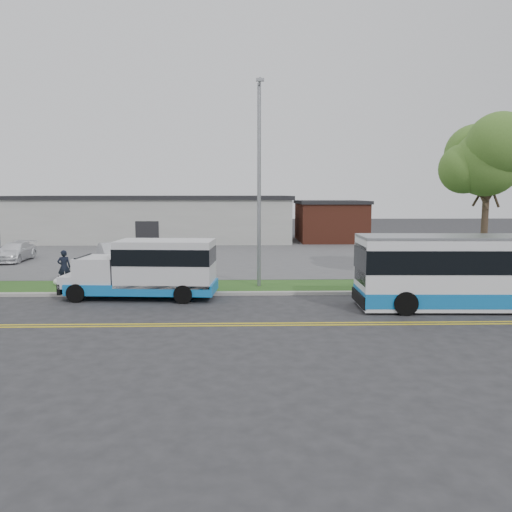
{
  "coord_description": "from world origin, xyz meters",
  "views": [
    {
      "loc": [
        2.24,
        -20.96,
        4.53
      ],
      "look_at": [
        2.85,
        2.48,
        1.6
      ],
      "focal_mm": 35.0,
      "sensor_mm": 36.0,
      "label": 1
    }
  ],
  "objects_px": {
    "shuttle_bus": "(151,267)",
    "parked_car_b": "(15,252)",
    "pedestrian": "(64,267)",
    "tree_east": "(488,159)",
    "streetlight_near": "(259,179)",
    "transit_bus": "(491,272)",
    "parked_car_a": "(115,255)"
  },
  "relations": [
    {
      "from": "streetlight_near",
      "to": "parked_car_b",
      "type": "xyz_separation_m",
      "value": [
        -15.89,
        9.45,
        -4.51
      ]
    },
    {
      "from": "shuttle_bus",
      "to": "pedestrian",
      "type": "relative_size",
      "value": 4.02
    },
    {
      "from": "parked_car_b",
      "to": "tree_east",
      "type": "bearing_deg",
      "value": -21.18
    },
    {
      "from": "transit_bus",
      "to": "parked_car_a",
      "type": "bearing_deg",
      "value": 149.42
    },
    {
      "from": "pedestrian",
      "to": "parked_car_a",
      "type": "distance_m",
      "value": 5.83
    },
    {
      "from": "tree_east",
      "to": "shuttle_bus",
      "type": "height_order",
      "value": "tree_east"
    },
    {
      "from": "shuttle_bus",
      "to": "transit_bus",
      "type": "height_order",
      "value": "transit_bus"
    },
    {
      "from": "tree_east",
      "to": "shuttle_bus",
      "type": "xyz_separation_m",
      "value": [
        -15.76,
        -2.45,
        -4.84
      ]
    },
    {
      "from": "shuttle_bus",
      "to": "parked_car_b",
      "type": "xyz_separation_m",
      "value": [
        -11.13,
        11.62,
        -0.64
      ]
    },
    {
      "from": "pedestrian",
      "to": "parked_car_b",
      "type": "distance_m",
      "value": 10.65
    },
    {
      "from": "streetlight_near",
      "to": "transit_bus",
      "type": "height_order",
      "value": "streetlight_near"
    },
    {
      "from": "streetlight_near",
      "to": "pedestrian",
      "type": "relative_size",
      "value": 5.62
    },
    {
      "from": "pedestrian",
      "to": "parked_car_b",
      "type": "relative_size",
      "value": 0.4
    },
    {
      "from": "tree_east",
      "to": "pedestrian",
      "type": "xyz_separation_m",
      "value": [
        -20.59,
        0.59,
        -5.26
      ]
    },
    {
      "from": "tree_east",
      "to": "parked_car_a",
      "type": "bearing_deg",
      "value": 162.09
    },
    {
      "from": "parked_car_a",
      "to": "streetlight_near",
      "type": "bearing_deg",
      "value": -62.02
    },
    {
      "from": "transit_bus",
      "to": "parked_car_b",
      "type": "bearing_deg",
      "value": 152.43
    },
    {
      "from": "tree_east",
      "to": "transit_bus",
      "type": "xyz_separation_m",
      "value": [
        -1.97,
        -4.8,
        -4.73
      ]
    },
    {
      "from": "tree_east",
      "to": "parked_car_b",
      "type": "bearing_deg",
      "value": 161.16
    },
    {
      "from": "transit_bus",
      "to": "parked_car_b",
      "type": "height_order",
      "value": "transit_bus"
    },
    {
      "from": "shuttle_bus",
      "to": "tree_east",
      "type": "bearing_deg",
      "value": 13.27
    },
    {
      "from": "streetlight_near",
      "to": "transit_bus",
      "type": "xyz_separation_m",
      "value": [
        9.03,
        -4.53,
        -3.76
      ]
    },
    {
      "from": "parked_car_a",
      "to": "shuttle_bus",
      "type": "bearing_deg",
      "value": -90.9
    },
    {
      "from": "streetlight_near",
      "to": "shuttle_bus",
      "type": "relative_size",
      "value": 1.4
    },
    {
      "from": "transit_bus",
      "to": "parked_car_b",
      "type": "distance_m",
      "value": 28.58
    },
    {
      "from": "streetlight_near",
      "to": "parked_car_a",
      "type": "bearing_deg",
      "value": 142.43
    },
    {
      "from": "shuttle_bus",
      "to": "parked_car_b",
      "type": "distance_m",
      "value": 16.11
    },
    {
      "from": "parked_car_b",
      "to": "shuttle_bus",
      "type": "bearing_deg",
      "value": -48.58
    },
    {
      "from": "tree_east",
      "to": "streetlight_near",
      "type": "height_order",
      "value": "streetlight_near"
    },
    {
      "from": "shuttle_bus",
      "to": "transit_bus",
      "type": "xyz_separation_m",
      "value": [
        13.78,
        -2.35,
        0.11
      ]
    },
    {
      "from": "transit_bus",
      "to": "pedestrian",
      "type": "bearing_deg",
      "value": 165.59
    },
    {
      "from": "pedestrian",
      "to": "shuttle_bus",
      "type": "bearing_deg",
      "value": 129.84
    }
  ]
}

